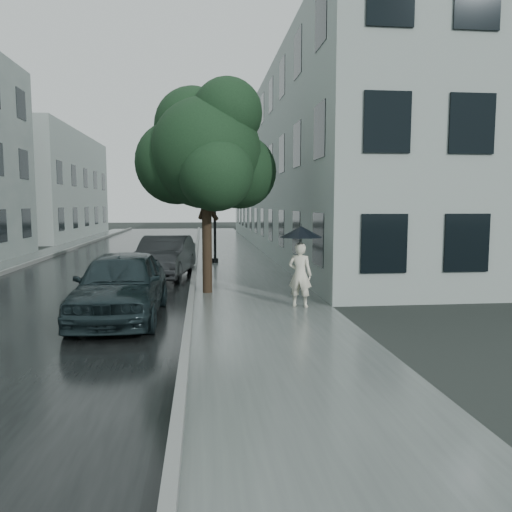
{
  "coord_description": "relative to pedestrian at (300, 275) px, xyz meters",
  "views": [
    {
      "loc": [
        -1.26,
        -10.63,
        2.6
      ],
      "look_at": [
        0.07,
        1.67,
        1.3
      ],
      "focal_mm": 35.0,
      "sensor_mm": 36.0,
      "label": 1
    }
  ],
  "objects": [
    {
      "name": "ground",
      "position": [
        -1.17,
        -1.57,
        -0.83
      ],
      "size": [
        120.0,
        120.0,
        0.0
      ],
      "primitive_type": "plane",
      "color": "black",
      "rests_on": "ground"
    },
    {
      "name": "sidewalk",
      "position": [
        -0.92,
        10.43,
        -0.82
      ],
      "size": [
        3.5,
        60.0,
        0.01
      ],
      "primitive_type": "cube",
      "color": "slate",
      "rests_on": "ground"
    },
    {
      "name": "kerb_near",
      "position": [
        -2.75,
        10.43,
        -0.75
      ],
      "size": [
        0.15,
        60.0,
        0.15
      ],
      "primitive_type": "cube",
      "color": "slate",
      "rests_on": "ground"
    },
    {
      "name": "asphalt_road",
      "position": [
        -6.25,
        10.43,
        -0.82
      ],
      "size": [
        6.85,
        60.0,
        0.0
      ],
      "primitive_type": "cube",
      "color": "black",
      "rests_on": "ground"
    },
    {
      "name": "kerb_far",
      "position": [
        -9.75,
        10.43,
        -0.75
      ],
      "size": [
        0.15,
        60.0,
        0.15
      ],
      "primitive_type": "cube",
      "color": "slate",
      "rests_on": "ground"
    },
    {
      "name": "sidewalk_far",
      "position": [
        -10.67,
        10.43,
        -0.82
      ],
      "size": [
        1.7,
        60.0,
        0.01
      ],
      "primitive_type": "cube",
      "color": "#4C5451",
      "rests_on": "ground"
    },
    {
      "name": "building_near",
      "position": [
        4.3,
        17.93,
        3.67
      ],
      "size": [
        7.02,
        36.0,
        9.0
      ],
      "color": "gray",
      "rests_on": "ground"
    },
    {
      "name": "building_far_b",
      "position": [
        -14.94,
        28.43,
        3.17
      ],
      "size": [
        7.02,
        18.0,
        8.0
      ],
      "color": "gray",
      "rests_on": "ground"
    },
    {
      "name": "pedestrian",
      "position": [
        0.0,
        0.0,
        0.0
      ],
      "size": [
        0.7,
        0.6,
        1.63
      ],
      "primitive_type": "imported",
      "rotation": [
        0.0,
        0.0,
        2.72
      ],
      "color": "silver",
      "rests_on": "sidewalk"
    },
    {
      "name": "umbrella",
      "position": [
        0.01,
        -0.02,
        1.08
      ],
      "size": [
        1.37,
        1.37,
        1.16
      ],
      "rotation": [
        0.0,
        0.0,
        -0.36
      ],
      "color": "black",
      "rests_on": "ground"
    },
    {
      "name": "street_tree",
      "position": [
        -2.3,
        2.46,
        3.26
      ],
      "size": [
        4.16,
        3.78,
        6.12
      ],
      "color": "#332619",
      "rests_on": "ground"
    },
    {
      "name": "lamp_post",
      "position": [
        -2.02,
        9.79,
        2.14
      ],
      "size": [
        0.83,
        0.42,
        5.19
      ],
      "rotation": [
        0.0,
        0.0,
        -0.23
      ],
      "color": "black",
      "rests_on": "ground"
    },
    {
      "name": "car_near",
      "position": [
        -4.27,
        -0.81,
        -0.04
      ],
      "size": [
        1.87,
        4.56,
        1.55
      ],
      "primitive_type": "imported",
      "rotation": [
        0.0,
        0.0,
        -0.01
      ],
      "color": "black",
      "rests_on": "ground"
    },
    {
      "name": "car_far",
      "position": [
        -3.75,
        5.57,
        -0.09
      ],
      "size": [
        2.12,
        4.6,
        1.46
      ],
      "primitive_type": "imported",
      "rotation": [
        0.0,
        0.0,
        -0.13
      ],
      "color": "#232628",
      "rests_on": "ground"
    }
  ]
}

